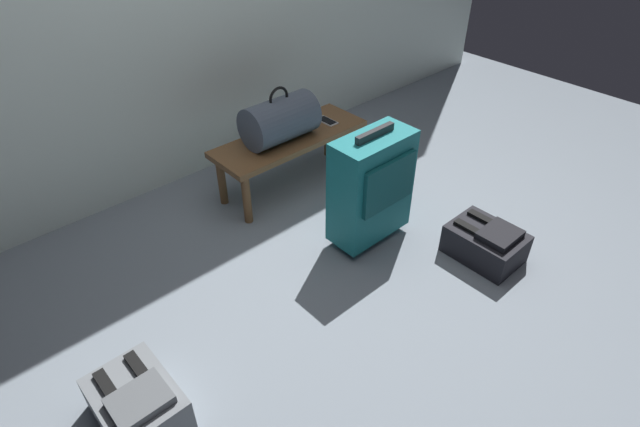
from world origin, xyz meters
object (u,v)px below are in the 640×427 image
(cell_phone, at_px, (327,121))
(backpack_dark, at_px, (486,243))
(suitcase_upright_teal, at_px, (372,186))
(duffel_bag_slate, at_px, (280,120))
(bench, at_px, (290,143))
(backpack_grey, at_px, (137,404))

(cell_phone, xyz_separation_m, backpack_dark, (0.03, -1.23, -0.27))
(suitcase_upright_teal, xyz_separation_m, backpack_dark, (0.35, -0.53, -0.26))
(duffel_bag_slate, xyz_separation_m, backpack_dark, (0.40, -1.24, -0.40))
(duffel_bag_slate, relative_size, backpack_dark, 1.16)
(cell_phone, relative_size, suitcase_upright_teal, 0.21)
(bench, relative_size, backpack_dark, 2.63)
(backpack_dark, xyz_separation_m, backpack_grey, (-1.82, 0.36, 0.00))
(duffel_bag_slate, bearing_deg, cell_phone, -1.75)
(duffel_bag_slate, height_order, backpack_grey, duffel_bag_slate)
(duffel_bag_slate, relative_size, cell_phone, 3.06)
(suitcase_upright_teal, bearing_deg, bench, 87.95)
(suitcase_upright_teal, bearing_deg, backpack_grey, -173.45)
(backpack_dark, bearing_deg, bench, 104.65)
(bench, distance_m, duffel_bag_slate, 0.20)
(backpack_grey, bearing_deg, cell_phone, 25.83)
(bench, xyz_separation_m, suitcase_upright_teal, (-0.03, -0.71, 0.04))
(backpack_dark, bearing_deg, cell_phone, 91.17)
(cell_phone, bearing_deg, backpack_grey, -154.17)
(backpack_dark, bearing_deg, duffel_bag_slate, 107.71)
(backpack_dark, distance_m, backpack_grey, 1.86)
(bench, distance_m, backpack_grey, 1.75)
(bench, height_order, backpack_dark, bench)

